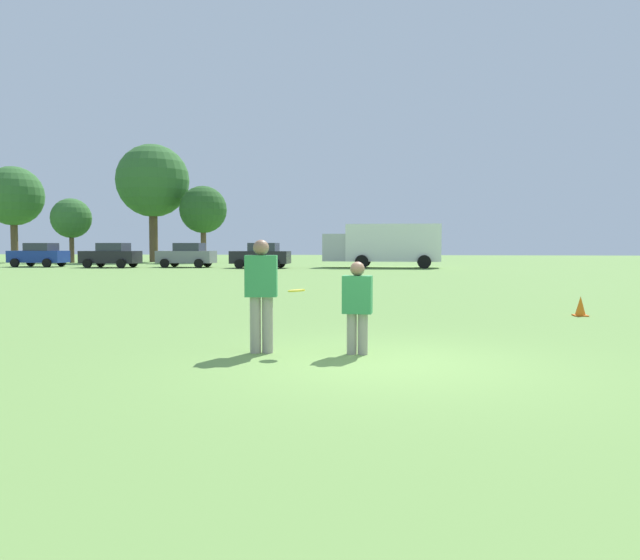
{
  "coord_description": "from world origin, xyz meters",
  "views": [
    {
      "loc": [
        0.17,
        -8.88,
        1.7
      ],
      "look_at": [
        -1.16,
        1.78,
        1.09
      ],
      "focal_mm": 34.92,
      "sensor_mm": 36.0,
      "label": 1
    }
  ],
  "objects_px": {
    "parked_car_mid_left": "(111,255)",
    "player_thrower": "(261,289)",
    "player_defender": "(357,303)",
    "frisbee": "(296,291)",
    "parked_car_center": "(187,255)",
    "traffic_cone": "(580,306)",
    "parked_car_mid_right": "(261,255)",
    "parked_car_near_left": "(39,255)",
    "box_truck": "(385,244)"
  },
  "relations": [
    {
      "from": "parked_car_mid_left",
      "to": "parked_car_center",
      "type": "bearing_deg",
      "value": 12.33
    },
    {
      "from": "frisbee",
      "to": "parked_car_near_left",
      "type": "distance_m",
      "value": 43.36
    },
    {
      "from": "traffic_cone",
      "to": "player_defender",
      "type": "bearing_deg",
      "value": -130.32
    },
    {
      "from": "player_thrower",
      "to": "parked_car_mid_left",
      "type": "bearing_deg",
      "value": 118.94
    },
    {
      "from": "player_thrower",
      "to": "parked_car_mid_left",
      "type": "relative_size",
      "value": 0.42
    },
    {
      "from": "parked_car_mid_right",
      "to": "traffic_cone",
      "type": "bearing_deg",
      "value": -63.76
    },
    {
      "from": "player_defender",
      "to": "parked_car_mid_left",
      "type": "height_order",
      "value": "parked_car_mid_left"
    },
    {
      "from": "parked_car_center",
      "to": "parked_car_mid_right",
      "type": "bearing_deg",
      "value": -8.57
    },
    {
      "from": "parked_car_near_left",
      "to": "parked_car_mid_right",
      "type": "xyz_separation_m",
      "value": [
        17.42,
        -0.45,
        0.0
      ]
    },
    {
      "from": "box_truck",
      "to": "parked_car_mid_right",
      "type": "bearing_deg",
      "value": -168.49
    },
    {
      "from": "parked_car_mid_left",
      "to": "player_thrower",
      "type": "bearing_deg",
      "value": -61.06
    },
    {
      "from": "player_thrower",
      "to": "frisbee",
      "type": "distance_m",
      "value": 0.56
    },
    {
      "from": "parked_car_mid_left",
      "to": "box_truck",
      "type": "bearing_deg",
      "value": 5.97
    },
    {
      "from": "player_thrower",
      "to": "player_defender",
      "type": "xyz_separation_m",
      "value": [
        1.5,
        0.06,
        -0.2
      ]
    },
    {
      "from": "player_thrower",
      "to": "parked_car_near_left",
      "type": "bearing_deg",
      "value": 125.65
    },
    {
      "from": "parked_car_near_left",
      "to": "parked_car_mid_right",
      "type": "distance_m",
      "value": 17.42
    },
    {
      "from": "parked_car_mid_right",
      "to": "player_defender",
      "type": "bearing_deg",
      "value": -75.1
    },
    {
      "from": "traffic_cone",
      "to": "parked_car_center",
      "type": "distance_m",
      "value": 35.64
    },
    {
      "from": "player_defender",
      "to": "frisbee",
      "type": "height_order",
      "value": "player_defender"
    },
    {
      "from": "player_defender",
      "to": "parked_car_center",
      "type": "bearing_deg",
      "value": 113.02
    },
    {
      "from": "parked_car_mid_right",
      "to": "player_thrower",
      "type": "bearing_deg",
      "value": -77.47
    },
    {
      "from": "traffic_cone",
      "to": "parked_car_mid_left",
      "type": "xyz_separation_m",
      "value": [
        -25.36,
        28.34,
        0.69
      ]
    },
    {
      "from": "player_defender",
      "to": "parked_car_mid_left",
      "type": "bearing_deg",
      "value": 120.87
    },
    {
      "from": "traffic_cone",
      "to": "parked_car_mid_left",
      "type": "bearing_deg",
      "value": 131.83
    },
    {
      "from": "player_defender",
      "to": "traffic_cone",
      "type": "distance_m",
      "value": 7.66
    },
    {
      "from": "player_defender",
      "to": "traffic_cone",
      "type": "bearing_deg",
      "value": 49.68
    },
    {
      "from": "frisbee",
      "to": "parked_car_center",
      "type": "bearing_deg",
      "value": 111.68
    },
    {
      "from": "traffic_cone",
      "to": "parked_car_near_left",
      "type": "relative_size",
      "value": 0.11
    },
    {
      "from": "player_thrower",
      "to": "parked_car_mid_right",
      "type": "distance_m",
      "value": 35.36
    },
    {
      "from": "frisbee",
      "to": "box_truck",
      "type": "relative_size",
      "value": 0.03
    },
    {
      "from": "parked_car_near_left",
      "to": "traffic_cone",
      "type": "bearing_deg",
      "value": -42.7
    },
    {
      "from": "player_thrower",
      "to": "parked_car_mid_right",
      "type": "relative_size",
      "value": 0.42
    },
    {
      "from": "player_thrower",
      "to": "box_truck",
      "type": "relative_size",
      "value": 0.21
    },
    {
      "from": "traffic_cone",
      "to": "frisbee",
      "type": "bearing_deg",
      "value": -135.05
    },
    {
      "from": "parked_car_mid_left",
      "to": "traffic_cone",
      "type": "bearing_deg",
      "value": -48.17
    },
    {
      "from": "player_thrower",
      "to": "player_defender",
      "type": "bearing_deg",
      "value": 2.19
    },
    {
      "from": "frisbee",
      "to": "box_truck",
      "type": "distance_m",
      "value": 36.33
    },
    {
      "from": "traffic_cone",
      "to": "parked_car_mid_left",
      "type": "height_order",
      "value": "parked_car_mid_left"
    },
    {
      "from": "parked_car_mid_right",
      "to": "parked_car_mid_left",
      "type": "bearing_deg",
      "value": -178.47
    },
    {
      "from": "parked_car_mid_left",
      "to": "box_truck",
      "type": "distance_m",
      "value": 20.23
    },
    {
      "from": "player_defender",
      "to": "player_thrower",
      "type": "bearing_deg",
      "value": -177.81
    },
    {
      "from": "player_defender",
      "to": "parked_car_mid_right",
      "type": "distance_m",
      "value": 35.66
    },
    {
      "from": "frisbee",
      "to": "traffic_cone",
      "type": "distance_m",
      "value": 8.35
    },
    {
      "from": "player_defender",
      "to": "box_truck",
      "type": "bearing_deg",
      "value": 90.51
    },
    {
      "from": "parked_car_near_left",
      "to": "parked_car_mid_left",
      "type": "relative_size",
      "value": 1.0
    },
    {
      "from": "player_defender",
      "to": "traffic_cone",
      "type": "relative_size",
      "value": 3.0
    },
    {
      "from": "player_thrower",
      "to": "parked_car_center",
      "type": "distance_m",
      "value": 37.89
    },
    {
      "from": "player_thrower",
      "to": "frisbee",
      "type": "bearing_deg",
      "value": 0.61
    },
    {
      "from": "parked_car_center",
      "to": "player_thrower",
      "type": "bearing_deg",
      "value": -69.1
    },
    {
      "from": "parked_car_near_left",
      "to": "parked_car_center",
      "type": "relative_size",
      "value": 1.0
    }
  ]
}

